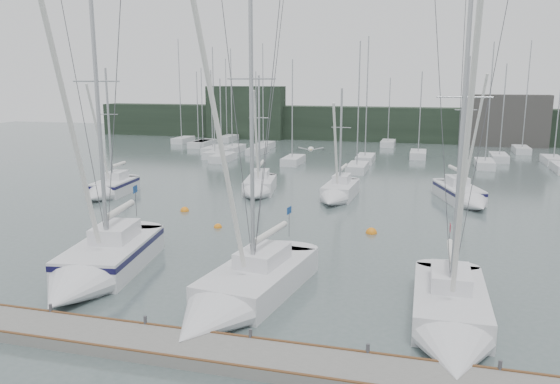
{
  "coord_description": "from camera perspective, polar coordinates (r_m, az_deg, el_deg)",
  "views": [
    {
      "loc": [
        7.54,
        -20.44,
        9.08
      ],
      "look_at": [
        0.57,
        5.0,
        3.6
      ],
      "focal_mm": 35.0,
      "sensor_mm": 36.0,
      "label": 1
    }
  ],
  "objects": [
    {
      "name": "ground",
      "position": [
        23.6,
        -4.63,
        -10.93
      ],
      "size": [
        160.0,
        160.0,
        0.0
      ],
      "primitive_type": "plane",
      "color": "#4B5B5A",
      "rests_on": "ground"
    },
    {
      "name": "dock",
      "position": [
        19.34,
        -9.88,
        -15.78
      ],
      "size": [
        24.0,
        2.0,
        0.4
      ],
      "primitive_type": "cube",
      "color": "#61615D",
      "rests_on": "ground"
    },
    {
      "name": "far_treeline",
      "position": [
        83.05,
        10.14,
        7.0
      ],
      "size": [
        90.0,
        4.0,
        5.0
      ],
      "primitive_type": "cube",
      "color": "black",
      "rests_on": "ground"
    },
    {
      "name": "far_building_left",
      "position": [
        85.18,
        -3.61,
        8.29
      ],
      "size": [
        12.0,
        3.0,
        8.0
      ],
      "primitive_type": "cube",
      "color": "black",
      "rests_on": "ground"
    },
    {
      "name": "far_building_right",
      "position": [
        81.31,
        22.85,
        6.88
      ],
      "size": [
        10.0,
        3.0,
        7.0
      ],
      "primitive_type": "cube",
      "color": "#3B3937",
      "rests_on": "ground"
    },
    {
      "name": "mast_forest",
      "position": [
        65.88,
        9.07,
        4.07
      ],
      "size": [
        58.3,
        27.02,
        14.65
      ],
      "color": "silver",
      "rests_on": "ground"
    },
    {
      "name": "sailboat_near_left",
      "position": [
        26.52,
        -18.66,
        -7.46
      ],
      "size": [
        4.61,
        10.02,
        15.18
      ],
      "rotation": [
        0.0,
        0.0,
        0.16
      ],
      "color": "silver",
      "rests_on": "ground"
    },
    {
      "name": "sailboat_near_center",
      "position": [
        22.32,
        -4.67,
        -10.81
      ],
      "size": [
        4.36,
        9.98,
        15.47
      ],
      "rotation": [
        0.0,
        0.0,
        -0.14
      ],
      "color": "silver",
      "rests_on": "ground"
    },
    {
      "name": "sailboat_near_right",
      "position": [
        20.99,
        17.51,
        -12.91
      ],
      "size": [
        2.8,
        8.98,
        14.32
      ],
      "rotation": [
        0.0,
        0.0,
        0.01
      ],
      "color": "silver",
      "rests_on": "ground"
    },
    {
      "name": "sailboat_mid_a",
      "position": [
        44.97,
        -17.51,
        0.25
      ],
      "size": [
        2.88,
        6.55,
        10.64
      ],
      "rotation": [
        0.0,
        0.0,
        0.09
      ],
      "color": "silver",
      "rests_on": "ground"
    },
    {
      "name": "sailboat_mid_b",
      "position": [
        43.59,
        -2.31,
        0.39
      ],
      "size": [
        3.39,
        6.95,
        10.08
      ],
      "rotation": [
        0.0,
        0.0,
        0.17
      ],
      "color": "silver",
      "rests_on": "ground"
    },
    {
      "name": "sailboat_mid_c",
      "position": [
        41.76,
        6.0,
        -0.19
      ],
      "size": [
        2.43,
        7.06,
        9.08
      ],
      "rotation": [
        0.0,
        0.0,
        -0.04
      ],
      "color": "silver",
      "rests_on": "ground"
    },
    {
      "name": "sailboat_mid_d",
      "position": [
        42.65,
        18.75,
        -0.44
      ],
      "size": [
        4.5,
        7.8,
        11.47
      ],
      "rotation": [
        0.0,
        0.0,
        0.3
      ],
      "color": "silver",
      "rests_on": "ground"
    },
    {
      "name": "buoy_a",
      "position": [
        34.28,
        -6.51,
        -3.71
      ],
      "size": [
        0.51,
        0.51,
        0.51
      ],
      "primitive_type": "sphere",
      "color": "orange",
      "rests_on": "ground"
    },
    {
      "name": "buoy_b",
      "position": [
        33.3,
        9.52,
        -4.26
      ],
      "size": [
        0.68,
        0.68,
        0.68
      ],
      "primitive_type": "sphere",
      "color": "orange",
      "rests_on": "ground"
    },
    {
      "name": "buoy_c",
      "position": [
        38.83,
        -9.93,
        -1.97
      ],
      "size": [
        0.61,
        0.61,
        0.61
      ],
      "primitive_type": "sphere",
      "color": "orange",
      "rests_on": "ground"
    },
    {
      "name": "seagull",
      "position": [
        21.74,
        3.24,
        4.5
      ],
      "size": [
        1.0,
        0.47,
        0.2
      ],
      "rotation": [
        0.0,
        0.0,
        0.23
      ],
      "color": "silver",
      "rests_on": "ground"
    }
  ]
}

